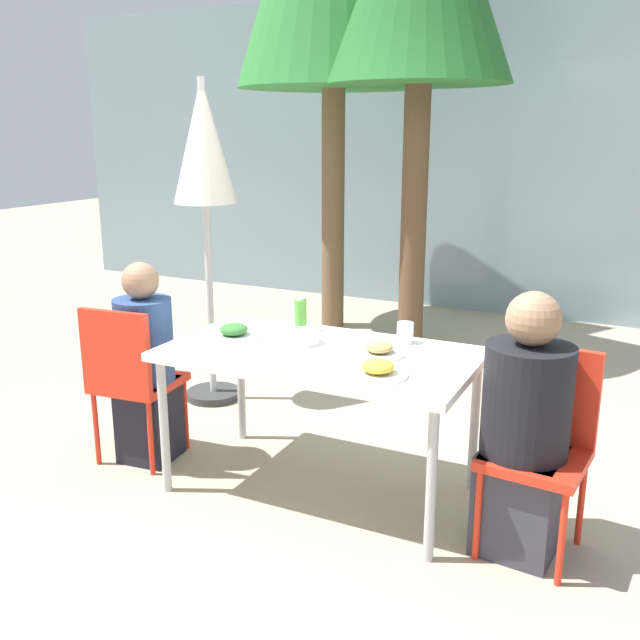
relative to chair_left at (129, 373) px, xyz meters
The scene contains 14 objects.
ground_plane 1.16m from the chair_left, ahead, with size 24.00×24.00×0.00m, color tan.
building_facade 4.44m from the chair_left, 76.24° to the left, with size 10.00×0.20×3.00m.
dining_table 1.06m from the chair_left, ahead, with size 1.47×0.82×0.73m.
chair_left is the anchor object (origin of this frame).
person_left 0.09m from the chair_left, 63.24° to the left, with size 0.30×0.30×1.09m.
chair_right 2.08m from the chair_left, ahead, with size 0.44×0.44×0.87m.
person_right 2.02m from the chair_left, ahead, with size 0.36×0.36×1.13m.
closed_umbrella 1.45m from the chair_left, 99.36° to the left, with size 0.39×0.39×2.05m.
plate_0 1.35m from the chair_left, ahead, with size 0.24×0.24×0.07m.
plate_1 0.62m from the chair_left, 18.38° to the left, with size 0.26×0.26×0.07m.
plate_2 1.43m from the chair_left, ahead, with size 0.26×0.26×0.07m.
bottle 0.95m from the chair_left, 28.93° to the left, with size 0.06×0.06×0.18m.
drinking_cup 1.45m from the chair_left, 19.22° to the left, with size 0.08×0.08×0.10m.
salad_bowl 0.96m from the chair_left, 15.04° to the left, with size 0.18×0.18×0.06m.
Camera 1 is at (1.42, -2.90, 1.75)m, focal length 40.00 mm.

